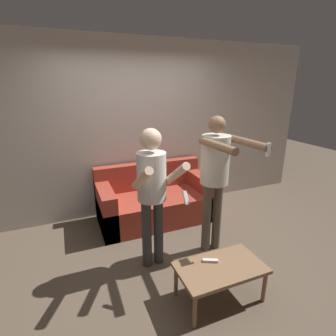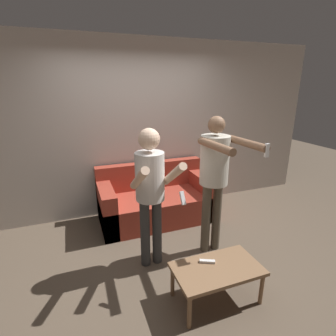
{
  "view_description": "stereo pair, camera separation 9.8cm",
  "coord_description": "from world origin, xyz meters",
  "px_view_note": "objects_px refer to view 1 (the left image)",
  "views": [
    {
      "loc": [
        -1.05,
        -2.42,
        2.03
      ],
      "look_at": [
        0.17,
        0.57,
        0.99
      ],
      "focal_mm": 28.0,
      "sensor_mm": 36.0,
      "label": 1
    },
    {
      "loc": [
        -0.96,
        -2.46,
        2.03
      ],
      "look_at": [
        0.17,
        0.57,
        0.99
      ],
      "focal_mm": 28.0,
      "sensor_mm": 36.0,
      "label": 2
    }
  ],
  "objects_px": {
    "couch": "(155,201)",
    "remote_on_table": "(210,261)",
    "person_standing_left": "(152,185)",
    "coffee_table": "(220,270)",
    "person_standing_right": "(216,169)"
  },
  "relations": [
    {
      "from": "person_standing_left",
      "to": "coffee_table",
      "type": "relative_size",
      "value": 1.92
    },
    {
      "from": "remote_on_table",
      "to": "coffee_table",
      "type": "bearing_deg",
      "value": -60.76
    },
    {
      "from": "couch",
      "to": "coffee_table",
      "type": "xyz_separation_m",
      "value": [
        0.03,
        -1.78,
        0.05
      ]
    },
    {
      "from": "person_standing_left",
      "to": "coffee_table",
      "type": "height_order",
      "value": "person_standing_left"
    },
    {
      "from": "person_standing_left",
      "to": "coffee_table",
      "type": "bearing_deg",
      "value": -60.13
    },
    {
      "from": "remote_on_table",
      "to": "couch",
      "type": "bearing_deg",
      "value": 89.24
    },
    {
      "from": "person_standing_left",
      "to": "remote_on_table",
      "type": "relative_size",
      "value": 10.67
    },
    {
      "from": "couch",
      "to": "remote_on_table",
      "type": "xyz_separation_m",
      "value": [
        -0.02,
        -1.69,
        0.1
      ]
    },
    {
      "from": "person_standing_left",
      "to": "remote_on_table",
      "type": "xyz_separation_m",
      "value": [
        0.37,
        -0.64,
        -0.61
      ]
    },
    {
      "from": "couch",
      "to": "person_standing_right",
      "type": "distance_m",
      "value": 1.38
    },
    {
      "from": "coffee_table",
      "to": "remote_on_table",
      "type": "xyz_separation_m",
      "value": [
        -0.06,
        0.1,
        0.05
      ]
    },
    {
      "from": "person_standing_right",
      "to": "remote_on_table",
      "type": "xyz_separation_m",
      "value": [
        -0.41,
        -0.63,
        -0.7
      ]
    },
    {
      "from": "person_standing_left",
      "to": "person_standing_right",
      "type": "height_order",
      "value": "person_standing_right"
    },
    {
      "from": "coffee_table",
      "to": "remote_on_table",
      "type": "relative_size",
      "value": 5.55
    },
    {
      "from": "couch",
      "to": "person_standing_right",
      "type": "xyz_separation_m",
      "value": [
        0.39,
        -1.05,
        0.8
      ]
    }
  ]
}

